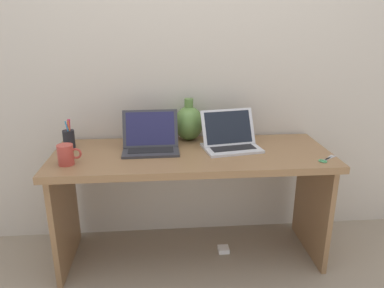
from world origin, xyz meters
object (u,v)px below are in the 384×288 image
(green_vase, at_px, (189,123))
(laptop_right, at_px, (230,138))
(laptop_left, at_px, (151,140))
(pen_cup, at_px, (69,139))
(coffee_mug, at_px, (66,155))
(power_brick, at_px, (223,249))
(scissors, at_px, (325,160))

(green_vase, bearing_deg, laptop_right, -37.31)
(laptop_left, relative_size, pen_cup, 1.86)
(green_vase, relative_size, coffee_mug, 2.12)
(green_vase, distance_m, power_brick, 0.86)
(green_vase, height_order, scissors, green_vase)
(laptop_right, xyz_separation_m, power_brick, (-0.03, -0.05, -0.75))
(laptop_right, relative_size, coffee_mug, 2.85)
(scissors, bearing_deg, laptop_left, 164.84)
(coffee_mug, bearing_deg, scissors, -2.43)
(coffee_mug, relative_size, power_brick, 1.81)
(green_vase, xyz_separation_m, pen_cup, (-0.73, -0.10, -0.05))
(green_vase, distance_m, scissors, 0.85)
(laptop_left, bearing_deg, green_vase, 36.32)
(green_vase, bearing_deg, scissors, -31.26)
(coffee_mug, distance_m, pen_cup, 0.28)
(laptop_left, distance_m, laptop_right, 0.47)
(coffee_mug, bearing_deg, power_brick, 9.77)
(pen_cup, height_order, scissors, pen_cup)
(scissors, relative_size, power_brick, 1.86)
(pen_cup, relative_size, scissors, 1.36)
(laptop_left, height_order, power_brick, laptop_left)
(laptop_left, xyz_separation_m, scissors, (0.96, -0.26, -0.06))
(pen_cup, bearing_deg, laptop_right, -4.43)
(power_brick, bearing_deg, green_vase, 132.97)
(green_vase, height_order, power_brick, green_vase)
(coffee_mug, bearing_deg, green_vase, 28.98)
(pen_cup, distance_m, power_brick, 1.20)
(power_brick, bearing_deg, laptop_right, 60.34)
(laptop_right, distance_m, green_vase, 0.30)
(laptop_left, xyz_separation_m, coffee_mug, (-0.44, -0.20, -0.01))
(laptop_right, height_order, green_vase, green_vase)
(laptop_right, bearing_deg, scissors, -28.03)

